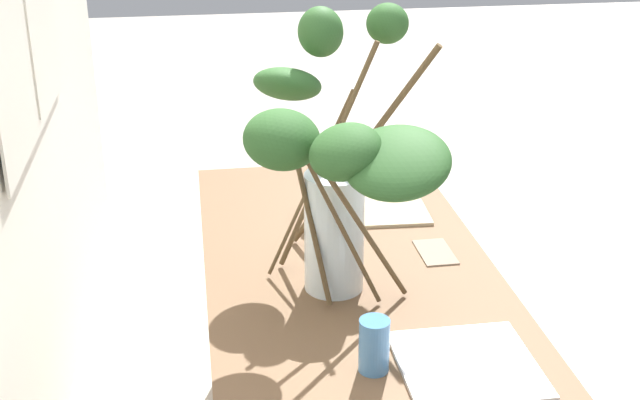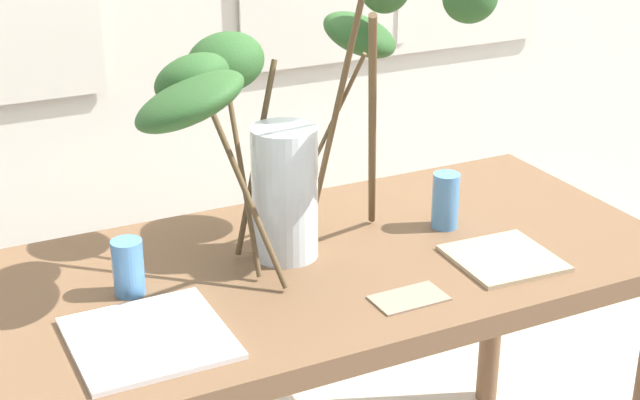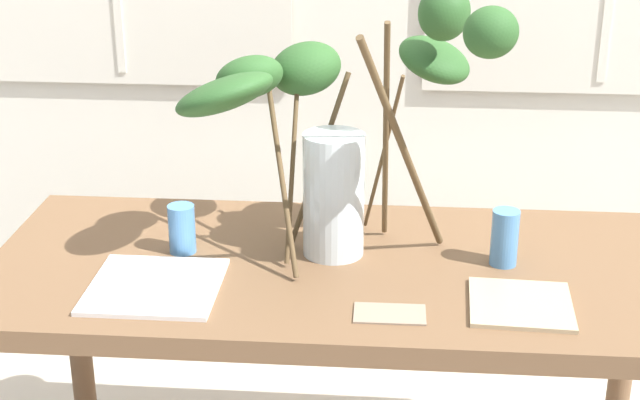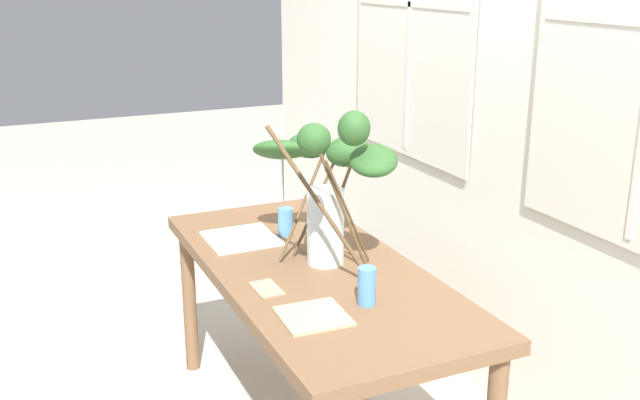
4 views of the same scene
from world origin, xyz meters
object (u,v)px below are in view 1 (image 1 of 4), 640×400
object	(u,v)px
drinking_glass_blue_right	(321,198)
drinking_glass_blue_left	(374,345)
dining_table	(355,312)
plate_square_right	(390,210)
plate_square_left	(467,365)
vase_with_branches	(334,159)

from	to	relation	value
drinking_glass_blue_right	drinking_glass_blue_left	bearing A→B (deg)	179.46
drinking_glass_blue_left	drinking_glass_blue_right	xyz separation A→B (m)	(0.72, -0.01, 0.01)
dining_table	drinking_glass_blue_right	xyz separation A→B (m)	(0.36, 0.03, 0.15)
dining_table	drinking_glass_blue_left	xyz separation A→B (m)	(-0.36, 0.03, 0.14)
drinking_glass_blue_left	plate_square_right	bearing A→B (deg)	-15.48
dining_table	plate_square_right	xyz separation A→B (m)	(0.38, -0.17, 0.09)
drinking_glass_blue_right	plate_square_right	xyz separation A→B (m)	(0.02, -0.20, -0.06)
drinking_glass_blue_left	plate_square_left	world-z (taller)	drinking_glass_blue_left
dining_table	drinking_glass_blue_right	size ratio (longest dim) A/B	12.31
dining_table	vase_with_branches	xyz separation A→B (m)	(-0.03, 0.06, 0.40)
drinking_glass_blue_right	plate_square_left	xyz separation A→B (m)	(-0.74, -0.18, -0.06)
drinking_glass_blue_left	drinking_glass_blue_right	size ratio (longest dim) A/B	0.88
dining_table	vase_with_branches	distance (m)	0.41
drinking_glass_blue_left	dining_table	bearing A→B (deg)	-5.50
vase_with_branches	drinking_glass_blue_right	distance (m)	0.47
drinking_glass_blue_right	plate_square_left	world-z (taller)	drinking_glass_blue_right
dining_table	drinking_glass_blue_left	size ratio (longest dim) A/B	13.91
vase_with_branches	drinking_glass_blue_left	bearing A→B (deg)	-175.64
dining_table	plate_square_right	bearing A→B (deg)	-24.15
drinking_glass_blue_right	plate_square_right	distance (m)	0.21
drinking_glass_blue_left	plate_square_left	size ratio (longest dim) A/B	0.42
plate_square_left	vase_with_branches	bearing A→B (deg)	30.97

